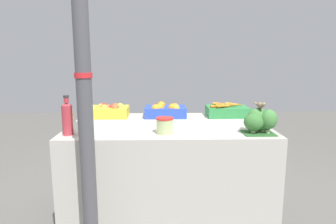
{
  "coord_description": "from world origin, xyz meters",
  "views": [
    {
      "loc": [
        -0.06,
        -2.39,
        1.37
      ],
      "look_at": [
        0.0,
        0.0,
        0.93
      ],
      "focal_mm": 32.0,
      "sensor_mm": 36.0,
      "label": 1
    }
  ],
  "objects_px": {
    "broccoli_pile": "(260,121)",
    "juice_bottle_cloudy": "(82,117)",
    "pickle_jar": "(165,125)",
    "sparrow_bird": "(261,105)",
    "support_pole": "(84,95)",
    "apple_crate": "(108,111)",
    "carrot_crate": "(227,111)",
    "juice_bottle_ruby": "(67,118)",
    "orange_crate": "(165,111)"
  },
  "relations": [
    {
      "from": "support_pole",
      "to": "juice_bottle_cloudy",
      "type": "height_order",
      "value": "support_pole"
    },
    {
      "from": "support_pole",
      "to": "broccoli_pile",
      "type": "relative_size",
      "value": 9.77
    },
    {
      "from": "carrot_crate",
      "to": "broccoli_pile",
      "type": "relative_size",
      "value": 1.58
    },
    {
      "from": "support_pole",
      "to": "juice_bottle_ruby",
      "type": "relative_size",
      "value": 8.2
    },
    {
      "from": "carrot_crate",
      "to": "juice_bottle_cloudy",
      "type": "bearing_deg",
      "value": -151.29
    },
    {
      "from": "juice_bottle_ruby",
      "to": "pickle_jar",
      "type": "height_order",
      "value": "juice_bottle_ruby"
    },
    {
      "from": "broccoli_pile",
      "to": "juice_bottle_cloudy",
      "type": "relative_size",
      "value": 0.78
    },
    {
      "from": "pickle_jar",
      "to": "sparrow_bird",
      "type": "bearing_deg",
      "value": -1.58
    },
    {
      "from": "orange_crate",
      "to": "carrot_crate",
      "type": "height_order",
      "value": "orange_crate"
    },
    {
      "from": "support_pole",
      "to": "apple_crate",
      "type": "xyz_separation_m",
      "value": [
        -0.04,
        0.97,
        -0.27
      ]
    },
    {
      "from": "orange_crate",
      "to": "sparrow_bird",
      "type": "xyz_separation_m",
      "value": [
        0.66,
        -0.63,
        0.15
      ]
    },
    {
      "from": "broccoli_pile",
      "to": "juice_bottle_ruby",
      "type": "height_order",
      "value": "juice_bottle_ruby"
    },
    {
      "from": "orange_crate",
      "to": "sparrow_bird",
      "type": "height_order",
      "value": "sparrow_bird"
    },
    {
      "from": "apple_crate",
      "to": "juice_bottle_ruby",
      "type": "height_order",
      "value": "juice_bottle_ruby"
    },
    {
      "from": "apple_crate",
      "to": "carrot_crate",
      "type": "bearing_deg",
      "value": -0.26
    },
    {
      "from": "apple_crate",
      "to": "juice_bottle_cloudy",
      "type": "relative_size",
      "value": 1.23
    },
    {
      "from": "broccoli_pile",
      "to": "pickle_jar",
      "type": "distance_m",
      "value": 0.68
    },
    {
      "from": "pickle_jar",
      "to": "sparrow_bird",
      "type": "distance_m",
      "value": 0.69
    },
    {
      "from": "broccoli_pile",
      "to": "apple_crate",
      "type": "bearing_deg",
      "value": 152.1
    },
    {
      "from": "juice_bottle_ruby",
      "to": "juice_bottle_cloudy",
      "type": "height_order",
      "value": "juice_bottle_cloudy"
    },
    {
      "from": "juice_bottle_cloudy",
      "to": "sparrow_bird",
      "type": "relative_size",
      "value": 2.27
    },
    {
      "from": "carrot_crate",
      "to": "juice_bottle_ruby",
      "type": "height_order",
      "value": "juice_bottle_ruby"
    },
    {
      "from": "pickle_jar",
      "to": "orange_crate",
      "type": "bearing_deg",
      "value": 88.5
    },
    {
      "from": "juice_bottle_ruby",
      "to": "sparrow_bird",
      "type": "height_order",
      "value": "juice_bottle_ruby"
    },
    {
      "from": "support_pole",
      "to": "carrot_crate",
      "type": "bearing_deg",
      "value": 42.38
    },
    {
      "from": "support_pole",
      "to": "juice_bottle_ruby",
      "type": "bearing_deg",
      "value": 122.62
    },
    {
      "from": "juice_bottle_ruby",
      "to": "sparrow_bird",
      "type": "bearing_deg",
      "value": 0.04
    },
    {
      "from": "broccoli_pile",
      "to": "juice_bottle_ruby",
      "type": "relative_size",
      "value": 0.84
    },
    {
      "from": "juice_bottle_cloudy",
      "to": "juice_bottle_ruby",
      "type": "bearing_deg",
      "value": 180.0
    },
    {
      "from": "pickle_jar",
      "to": "sparrow_bird",
      "type": "height_order",
      "value": "sparrow_bird"
    },
    {
      "from": "support_pole",
      "to": "sparrow_bird",
      "type": "relative_size",
      "value": 17.27
    },
    {
      "from": "apple_crate",
      "to": "orange_crate",
      "type": "relative_size",
      "value": 1.0
    },
    {
      "from": "support_pole",
      "to": "orange_crate",
      "type": "distance_m",
      "value": 1.11
    },
    {
      "from": "broccoli_pile",
      "to": "juice_bottle_cloudy",
      "type": "height_order",
      "value": "juice_bottle_cloudy"
    },
    {
      "from": "apple_crate",
      "to": "pickle_jar",
      "type": "xyz_separation_m",
      "value": [
        0.51,
        -0.62,
        0.0
      ]
    },
    {
      "from": "support_pole",
      "to": "orange_crate",
      "type": "relative_size",
      "value": 6.17
    },
    {
      "from": "orange_crate",
      "to": "sparrow_bird",
      "type": "bearing_deg",
      "value": -43.65
    },
    {
      "from": "support_pole",
      "to": "pickle_jar",
      "type": "distance_m",
      "value": 0.64
    },
    {
      "from": "orange_crate",
      "to": "sparrow_bird",
      "type": "relative_size",
      "value": 2.8
    },
    {
      "from": "apple_crate",
      "to": "broccoli_pile",
      "type": "relative_size",
      "value": 1.58
    },
    {
      "from": "carrot_crate",
      "to": "broccoli_pile",
      "type": "height_order",
      "value": "broccoli_pile"
    },
    {
      "from": "broccoli_pile",
      "to": "orange_crate",
      "type": "bearing_deg",
      "value": 137.09
    },
    {
      "from": "orange_crate",
      "to": "juice_bottle_ruby",
      "type": "height_order",
      "value": "juice_bottle_ruby"
    },
    {
      "from": "support_pole",
      "to": "sparrow_bird",
      "type": "height_order",
      "value": "support_pole"
    },
    {
      "from": "support_pole",
      "to": "juice_bottle_ruby",
      "type": "distance_m",
      "value": 0.44
    },
    {
      "from": "carrot_crate",
      "to": "juice_bottle_cloudy",
      "type": "xyz_separation_m",
      "value": [
        -1.16,
        -0.64,
        0.07
      ]
    },
    {
      "from": "apple_crate",
      "to": "broccoli_pile",
      "type": "xyz_separation_m",
      "value": [
        1.19,
        -0.63,
        0.04
      ]
    },
    {
      "from": "support_pole",
      "to": "orange_crate",
      "type": "height_order",
      "value": "support_pole"
    },
    {
      "from": "carrot_crate",
      "to": "broccoli_pile",
      "type": "distance_m",
      "value": 0.63
    },
    {
      "from": "support_pole",
      "to": "broccoli_pile",
      "type": "distance_m",
      "value": 1.23
    }
  ]
}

